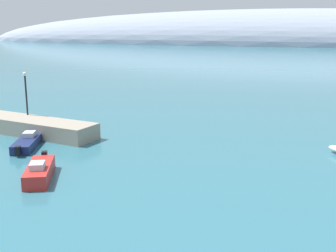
# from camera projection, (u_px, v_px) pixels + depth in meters

# --- Properties ---
(distant_ridge) EXTENTS (308.63, 54.19, 31.02)m
(distant_ridge) POSITION_uv_depth(u_px,v_px,m) (299.00, 44.00, 197.95)
(distant_ridge) COLOR #8E99AD
(distant_ridge) RESTS_ON ground
(motorboat_navy_foreground) EXTENTS (2.87, 5.35, 1.10)m
(motorboat_navy_foreground) POSITION_uv_depth(u_px,v_px,m) (27.00, 143.00, 35.71)
(motorboat_navy_foreground) COLOR navy
(motorboat_navy_foreground) RESTS_ON water
(motorboat_red_alongside_breakwater) EXTENTS (3.10, 5.01, 1.30)m
(motorboat_red_alongside_breakwater) POSITION_uv_depth(u_px,v_px,m) (39.00, 171.00, 28.56)
(motorboat_red_alongside_breakwater) COLOR red
(motorboat_red_alongside_breakwater) RESTS_ON water
(harbor_lamp_post) EXTENTS (0.36, 0.36, 4.00)m
(harbor_lamp_post) POSITION_uv_depth(u_px,v_px,m) (26.00, 88.00, 40.89)
(harbor_lamp_post) COLOR black
(harbor_lamp_post) RESTS_ON breakwater_rocks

